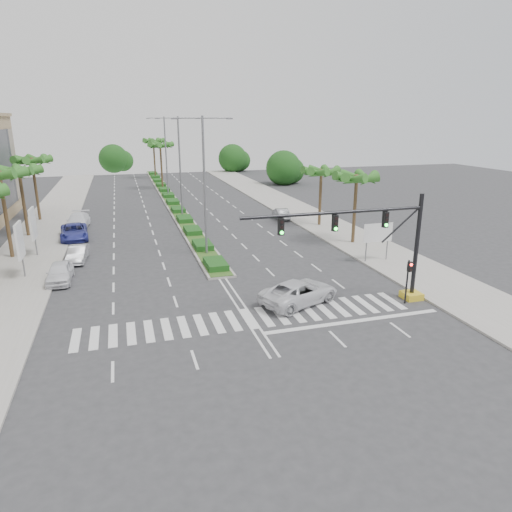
{
  "coord_description": "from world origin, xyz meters",
  "views": [
    {
      "loc": [
        -6.87,
        -24.71,
        11.8
      ],
      "look_at": [
        1.37,
        3.11,
        3.0
      ],
      "focal_mm": 32.0,
      "sensor_mm": 36.0,
      "label": 1
    }
  ],
  "objects_px": {
    "car_parked_c": "(74,232)",
    "car_right": "(281,214)",
    "car_parked_a": "(60,273)",
    "car_crossing": "(299,292)",
    "car_parked_d": "(78,221)",
    "car_parked_b": "(78,254)"
  },
  "relations": [
    {
      "from": "car_parked_c",
      "to": "car_right",
      "type": "xyz_separation_m",
      "value": [
        23.34,
        3.25,
        -0.11
      ]
    },
    {
      "from": "car_parked_d",
      "to": "car_right",
      "type": "xyz_separation_m",
      "value": [
        23.34,
        -1.86,
        -0.13
      ]
    },
    {
      "from": "car_parked_c",
      "to": "car_right",
      "type": "height_order",
      "value": "car_parked_c"
    },
    {
      "from": "car_parked_c",
      "to": "car_parked_d",
      "type": "height_order",
      "value": "car_parked_d"
    },
    {
      "from": "car_parked_a",
      "to": "car_crossing",
      "type": "distance_m",
      "value": 18.04
    },
    {
      "from": "car_parked_a",
      "to": "car_right",
      "type": "height_order",
      "value": "car_parked_a"
    },
    {
      "from": "car_parked_a",
      "to": "car_parked_c",
      "type": "distance_m",
      "value": 13.08
    },
    {
      "from": "car_parked_b",
      "to": "car_parked_c",
      "type": "relative_size",
      "value": 0.72
    },
    {
      "from": "car_crossing",
      "to": "car_right",
      "type": "distance_m",
      "value": 26.42
    },
    {
      "from": "car_parked_d",
      "to": "car_crossing",
      "type": "height_order",
      "value": "car_parked_d"
    },
    {
      "from": "car_right",
      "to": "car_parked_a",
      "type": "bearing_deg",
      "value": 40.49
    },
    {
      "from": "car_parked_d",
      "to": "car_right",
      "type": "height_order",
      "value": "car_parked_d"
    },
    {
      "from": "car_parked_b",
      "to": "car_parked_d",
      "type": "bearing_deg",
      "value": 98.22
    },
    {
      "from": "car_parked_b",
      "to": "car_parked_a",
      "type": "bearing_deg",
      "value": -95.61
    },
    {
      "from": "car_parked_d",
      "to": "car_crossing",
      "type": "bearing_deg",
      "value": -55.57
    },
    {
      "from": "car_parked_b",
      "to": "car_crossing",
      "type": "bearing_deg",
      "value": -39.31
    },
    {
      "from": "car_parked_c",
      "to": "car_parked_a",
      "type": "bearing_deg",
      "value": -94.73
    },
    {
      "from": "car_parked_c",
      "to": "car_parked_d",
      "type": "distance_m",
      "value": 5.11
    },
    {
      "from": "car_crossing",
      "to": "car_parked_b",
      "type": "bearing_deg",
      "value": 23.64
    },
    {
      "from": "car_parked_b",
      "to": "car_parked_d",
      "type": "distance_m",
      "value": 13.09
    },
    {
      "from": "car_parked_b",
      "to": "car_parked_d",
      "type": "relative_size",
      "value": 0.73
    },
    {
      "from": "car_parked_b",
      "to": "car_right",
      "type": "bearing_deg",
      "value": 30.82
    }
  ]
}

